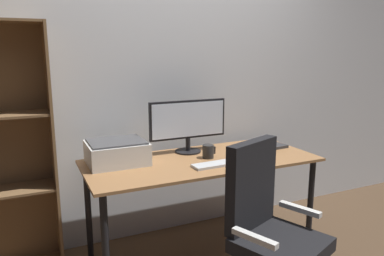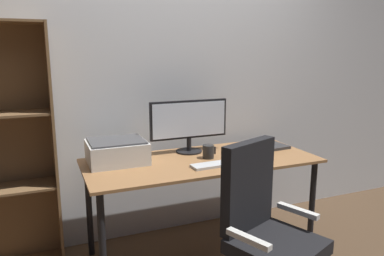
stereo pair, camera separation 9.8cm
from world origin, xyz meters
name	(u,v)px [view 1 (the left image)]	position (x,y,z in m)	size (l,w,h in m)	color
ground_plane	(201,252)	(0.00, 0.00, 0.00)	(12.00, 12.00, 0.00)	#4C3826
back_wall	(173,77)	(0.00, 0.53, 1.30)	(6.40, 0.10, 2.60)	silver
desk	(202,170)	(0.00, 0.00, 0.66)	(1.67, 0.72, 0.74)	olive
monitor	(188,122)	(-0.01, 0.22, 0.98)	(0.62, 0.20, 0.40)	black
keyboard	(214,165)	(0.00, -0.18, 0.75)	(0.29, 0.11, 0.02)	#B7BABC
mouse	(239,161)	(0.20, -0.19, 0.76)	(0.06, 0.10, 0.03)	black
coffee_mug	(208,151)	(0.06, 0.01, 0.79)	(0.10, 0.08, 0.10)	black
laptop	(264,146)	(0.61, 0.09, 0.75)	(0.32, 0.23, 0.02)	#2D2D30
printer	(117,152)	(-0.58, 0.16, 0.82)	(0.40, 0.34, 0.16)	silver
office_chair	(269,239)	(0.07, -0.74, 0.46)	(0.58, 0.59, 1.01)	silver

